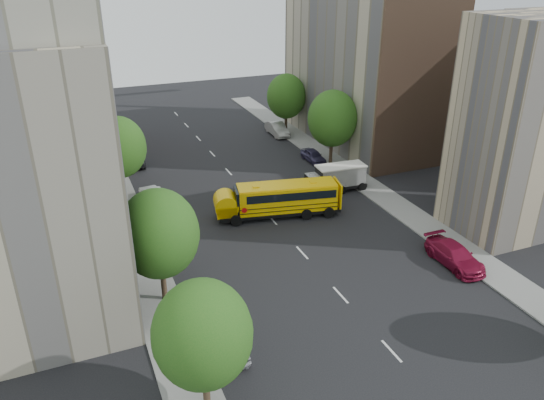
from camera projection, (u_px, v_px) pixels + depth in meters
ground at (291, 241)px, 42.28m from camera, size 120.00×120.00×0.00m
sidewalk_left at (135, 239)px, 42.46m from camera, size 3.00×80.00×0.12m
sidewalk_right at (380, 194)px, 50.43m from camera, size 3.00×80.00×0.12m
lane_markings at (248, 193)px, 50.65m from camera, size 0.15×64.00×0.01m
building_left_cream at (23, 125)px, 36.84m from camera, size 10.00×26.00×20.00m
building_left_redbrick at (32, 101)px, 56.75m from camera, size 10.00×15.00×13.00m
building_left_near at (26, 204)px, 28.68m from camera, size 10.00×7.00×17.00m
building_right_near at (528, 128)px, 41.16m from camera, size 10.00×7.00×17.00m
building_right_far at (363, 66)px, 61.47m from camera, size 10.00×22.00×18.00m
building_right_sidewall at (421, 86)px, 52.26m from camera, size 10.10×0.30×18.00m
street_tree_0 at (202, 335)px, 24.78m from camera, size 4.80×4.80×7.41m
street_tree_1 at (159, 234)px, 33.03m from camera, size 5.12×5.12×7.90m
street_tree_2 at (119, 147)px, 48.15m from camera, size 4.99×4.99×7.71m
street_tree_4 at (332, 119)px, 55.68m from camera, size 5.25×5.25×8.10m
street_tree_5 at (286, 96)px, 65.88m from camera, size 4.86×4.86×7.51m
school_bus at (278, 198)px, 45.69m from camera, size 10.86×4.49×2.99m
safari_truck at (336, 178)px, 50.78m from camera, size 6.01×2.55×2.52m
parked_car_0 at (227, 343)px, 30.18m from camera, size 1.88×4.03×1.33m
parked_car_1 at (152, 195)px, 48.57m from camera, size 1.90×4.48×1.44m
parked_car_2 at (134, 159)px, 57.28m from camera, size 2.58×4.85×1.30m
parked_car_3 at (455, 255)px, 38.77m from camera, size 2.19×5.29×1.53m
parked_car_4 at (313, 156)px, 58.21m from camera, size 1.68×3.92×1.32m
parked_car_5 at (277, 129)px, 66.65m from camera, size 1.75×4.84×1.59m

